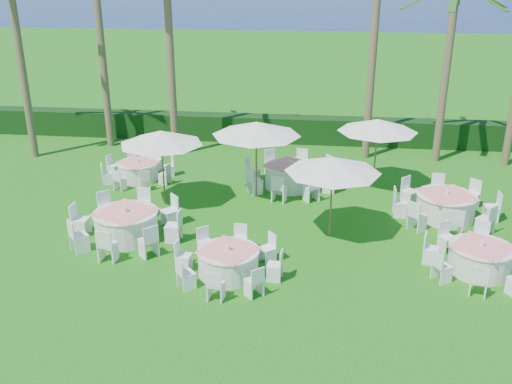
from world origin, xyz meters
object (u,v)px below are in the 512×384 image
banquet_table_b (228,262)px  banquet_table_c (480,258)px  umbrella_a (161,137)px  umbrella_b (333,165)px  banquet_table_f (445,206)px  umbrella_d (378,125)px  banquet_table_a (126,224)px  banquet_table_e (291,175)px  banquet_table_d (138,170)px  umbrella_c (256,129)px

banquet_table_b → banquet_table_c: bearing=8.5°
umbrella_a → umbrella_b: 6.03m
banquet_table_f → umbrella_d: 3.90m
umbrella_a → umbrella_d: size_ratio=0.97×
umbrella_a → banquet_table_b: bearing=-56.4°
banquet_table_a → umbrella_a: size_ratio=1.21×
banquet_table_b → banquet_table_e: banquet_table_e is taller
banquet_table_b → banquet_table_d: bearing=124.6°
umbrella_d → umbrella_a: bearing=-160.8°
umbrella_a → banquet_table_f: bearing=-0.1°
umbrella_a → banquet_table_c: bearing=-19.7°
banquet_table_e → banquet_table_b: bearing=-100.5°
banquet_table_b → umbrella_c: bearing=89.3°
banquet_table_b → umbrella_a: 5.84m
banquet_table_f → umbrella_c: 6.88m
umbrella_b → umbrella_c: umbrella_c is taller
banquet_table_b → umbrella_d: (4.36, 7.12, 2.02)m
banquet_table_a → banquet_table_c: 10.34m
banquet_table_c → banquet_table_f: 3.52m
banquet_table_c → umbrella_a: size_ratio=1.06×
banquet_table_c → banquet_table_b: bearing=-171.5°
banquet_table_c → umbrella_a: bearing=160.3°
banquet_table_b → umbrella_c: 6.10m
banquet_table_e → umbrella_b: 4.68m
banquet_table_f → umbrella_b: 4.60m
banquet_table_c → banquet_table_f: (-0.30, 3.51, 0.05)m
banquet_table_a → umbrella_c: 5.65m
banquet_table_c → umbrella_d: bearing=112.0°
banquet_table_c → umbrella_b: (-4.09, 1.72, 1.93)m
banquet_table_e → umbrella_b: umbrella_b is taller
umbrella_a → umbrella_b: (5.75, -1.81, -0.12)m
banquet_table_c → umbrella_a: 10.66m
umbrella_a → umbrella_d: (7.38, 2.57, -0.03)m
banquet_table_e → umbrella_d: size_ratio=1.19×
banquet_table_b → banquet_table_f: bearing=34.8°
banquet_table_c → umbrella_d: 6.88m
banquet_table_f → umbrella_a: size_ratio=1.19×
banquet_table_b → umbrella_a: umbrella_a is taller
banquet_table_c → banquet_table_e: banquet_table_e is taller
banquet_table_b → banquet_table_c: banquet_table_c is taller
banquet_table_d → umbrella_d: (9.08, 0.27, 2.04)m
banquet_table_b → banquet_table_f: 7.94m
banquet_table_b → umbrella_d: size_ratio=1.01×
banquet_table_a → banquet_table_e: size_ratio=0.99×
banquet_table_b → umbrella_d: bearing=58.5°
banquet_table_d → banquet_table_f: bearing=-11.7°
umbrella_b → umbrella_c: bearing=131.7°
umbrella_a → umbrella_d: 7.82m
banquet_table_a → banquet_table_e: 6.82m
banquet_table_b → umbrella_d: umbrella_d is taller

